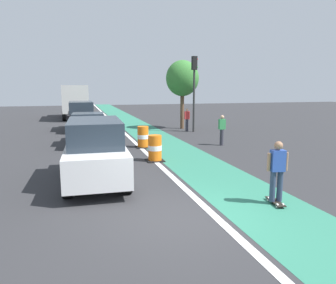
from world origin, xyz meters
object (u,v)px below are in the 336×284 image
(traffic_barrel_mid, at_px, (143,137))
(delivery_truck_down_block, at_px, (74,100))
(parked_sedan_second, at_px, (88,129))
(traffic_barrel_front, at_px, (155,148))
(pedestrian_crossing, at_px, (222,129))
(traffic_light_corner, at_px, (194,81))
(parked_suv_nearest, at_px, (95,151))
(skateboarder_on_lane, at_px, (277,171))
(street_tree_sidewalk, at_px, (182,79))
(pedestrian_waiting, at_px, (187,119))
(parked_suv_third, at_px, (81,116))

(traffic_barrel_mid, bearing_deg, delivery_truck_down_block, 101.06)
(parked_sedan_second, xyz_separation_m, traffic_barrel_front, (2.50, -4.99, -0.30))
(pedestrian_crossing, bearing_deg, traffic_light_corner, 85.64)
(parked_suv_nearest, xyz_separation_m, pedestrian_crossing, (6.85, 5.01, -0.17))
(skateboarder_on_lane, height_order, pedestrian_crossing, skateboarder_on_lane)
(parked_sedan_second, bearing_deg, street_tree_sidewalk, 35.04)
(pedestrian_crossing, relative_size, street_tree_sidewalk, 0.32)
(pedestrian_waiting, distance_m, street_tree_sidewalk, 3.23)
(skateboarder_on_lane, relative_size, parked_suv_third, 0.37)
(parked_suv_third, distance_m, street_tree_sidewalk, 7.79)
(traffic_barrel_front, distance_m, pedestrian_waiting, 9.36)
(parked_suv_third, bearing_deg, parked_suv_nearest, -89.23)
(parked_sedan_second, distance_m, parked_suv_third, 6.16)
(parked_suv_nearest, relative_size, traffic_barrel_front, 4.27)
(street_tree_sidewalk, bearing_deg, traffic_light_corner, -83.72)
(parked_sedan_second, distance_m, pedestrian_waiting, 7.58)
(parked_sedan_second, xyz_separation_m, pedestrian_crossing, (6.79, -2.37, 0.03))
(traffic_barrel_front, xyz_separation_m, pedestrian_crossing, (4.29, 2.62, 0.33))
(traffic_barrel_mid, xyz_separation_m, pedestrian_crossing, (4.15, -0.54, 0.33))
(skateboarder_on_lane, height_order, parked_sedan_second, parked_sedan_second)
(traffic_barrel_mid, relative_size, street_tree_sidewalk, 0.22)
(skateboarder_on_lane, xyz_separation_m, parked_suv_third, (-4.62, 16.95, 0.12))
(parked_suv_third, xyz_separation_m, pedestrian_crossing, (7.03, -8.53, -0.17))
(skateboarder_on_lane, xyz_separation_m, street_tree_sidewalk, (2.60, 15.69, 2.76))
(parked_suv_third, distance_m, delivery_truck_down_block, 9.25)
(pedestrian_crossing, xyz_separation_m, pedestrian_waiting, (0.03, 5.68, 0.00))
(delivery_truck_down_block, bearing_deg, traffic_barrel_mid, -78.94)
(pedestrian_crossing, bearing_deg, traffic_barrel_front, -148.59)
(parked_suv_third, height_order, street_tree_sidewalk, street_tree_sidewalk)
(parked_suv_third, height_order, pedestrian_crossing, parked_suv_third)
(traffic_light_corner, bearing_deg, traffic_barrel_mid, -133.41)
(skateboarder_on_lane, xyz_separation_m, delivery_truck_down_block, (-5.10, 26.15, 0.94))
(parked_suv_nearest, xyz_separation_m, street_tree_sidewalk, (7.05, 12.27, 2.63))
(skateboarder_on_lane, relative_size, pedestrian_waiting, 1.05)
(traffic_barrel_mid, bearing_deg, pedestrian_crossing, -7.48)
(parked_suv_nearest, height_order, pedestrian_waiting, parked_suv_nearest)
(street_tree_sidewalk, bearing_deg, traffic_barrel_mid, -122.87)
(parked_suv_nearest, bearing_deg, pedestrian_waiting, 57.25)
(pedestrian_crossing, height_order, pedestrian_waiting, same)
(skateboarder_on_lane, xyz_separation_m, traffic_barrel_mid, (-1.74, 8.96, -0.38))
(skateboarder_on_lane, relative_size, traffic_barrel_front, 1.55)
(parked_suv_nearest, xyz_separation_m, traffic_barrel_front, (2.56, 2.39, -0.50))
(delivery_truck_down_block, bearing_deg, pedestrian_crossing, -67.05)
(parked_suv_nearest, relative_size, delivery_truck_down_block, 0.61)
(parked_suv_third, bearing_deg, pedestrian_crossing, -50.49)
(traffic_barrel_mid, height_order, pedestrian_waiting, pedestrian_waiting)
(traffic_barrel_mid, distance_m, pedestrian_crossing, 4.19)
(traffic_barrel_front, bearing_deg, delivery_truck_down_block, 98.99)
(delivery_truck_down_block, height_order, street_tree_sidewalk, street_tree_sidewalk)
(parked_suv_nearest, bearing_deg, delivery_truck_down_block, 91.66)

